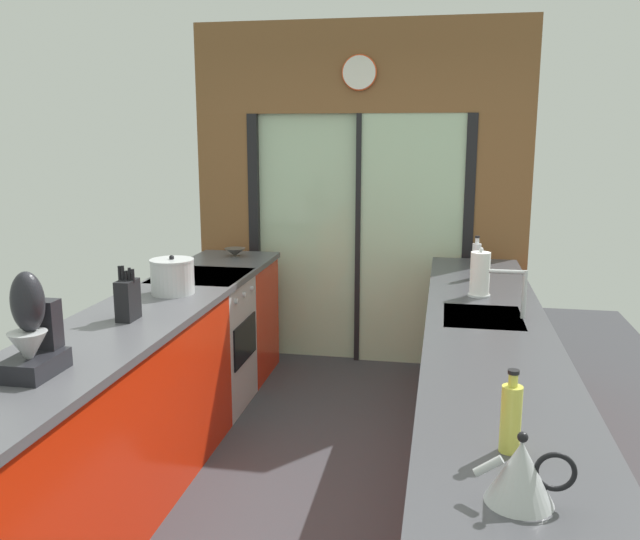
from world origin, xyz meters
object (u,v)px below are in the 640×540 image
object	(u,v)px
oven_range	(204,342)
paper_towel_roll	(480,274)
stand_mixer	(33,336)
stock_pot	(172,276)
knife_block	(128,299)
kettle	(521,472)
soap_bottle_far	(476,260)
mixing_bowl_far	(235,252)
soap_bottle_near	(511,417)

from	to	relation	value
oven_range	paper_towel_roll	xyz separation A→B (m)	(1.80, -0.26, 0.59)
stand_mixer	stock_pot	size ratio (longest dim) A/B	1.62
knife_block	kettle	xyz separation A→B (m)	(1.78, -1.42, -0.02)
oven_range	soap_bottle_far	size ratio (longest dim) A/B	3.28
mixing_bowl_far	kettle	bearing A→B (deg)	-60.89
stock_pot	soap_bottle_near	size ratio (longest dim) A/B	1.00
mixing_bowl_far	kettle	distance (m)	3.66
oven_range	mixing_bowl_far	bearing A→B (deg)	88.45
kettle	paper_towel_roll	xyz separation A→B (m)	(-0.00, 2.26, 0.04)
knife_block	oven_range	bearing A→B (deg)	90.96
soap_bottle_far	soap_bottle_near	bearing A→B (deg)	-90.00
kettle	soap_bottle_far	xyz separation A→B (m)	(-0.00, 2.76, 0.04)
paper_towel_roll	kettle	bearing A→B (deg)	-89.95
mixing_bowl_far	knife_block	xyz separation A→B (m)	(-0.00, -1.78, 0.07)
mixing_bowl_far	stand_mixer	bearing A→B (deg)	-90.00
stand_mixer	knife_block	bearing A→B (deg)	90.00
stock_pot	soap_bottle_far	world-z (taller)	soap_bottle_far
oven_range	soap_bottle_far	xyz separation A→B (m)	(1.80, 0.24, 0.59)
mixing_bowl_far	knife_block	bearing A→B (deg)	-90.00
kettle	soap_bottle_near	distance (m)	0.29
stand_mixer	stock_pot	distance (m)	1.38
stock_pot	kettle	world-z (taller)	stock_pot
oven_range	stand_mixer	world-z (taller)	stand_mixer
knife_block	paper_towel_roll	xyz separation A→B (m)	(1.78, 0.84, 0.02)
mixing_bowl_far	soap_bottle_far	distance (m)	1.84
kettle	oven_range	bearing A→B (deg)	125.58
stand_mixer	soap_bottle_far	distance (m)	2.78
stand_mixer	soap_bottle_near	distance (m)	1.81
knife_block	soap_bottle_near	distance (m)	2.11
knife_block	stock_pot	xyz separation A→B (m)	(0.00, 0.58, -0.00)
knife_block	mixing_bowl_far	bearing A→B (deg)	90.00
mixing_bowl_far	stock_pot	distance (m)	1.21
oven_range	paper_towel_roll	distance (m)	1.91
mixing_bowl_far	paper_towel_roll	bearing A→B (deg)	-27.80
oven_range	paper_towel_roll	size ratio (longest dim) A/B	3.19
oven_range	stand_mixer	xyz separation A→B (m)	(0.02, -1.90, 0.63)
soap_bottle_far	stock_pot	bearing A→B (deg)	-156.83
knife_block	stand_mixer	xyz separation A→B (m)	(0.00, -0.80, 0.05)
oven_range	soap_bottle_near	distance (m)	2.92
stand_mixer	paper_towel_roll	bearing A→B (deg)	42.76
stand_mixer	kettle	xyz separation A→B (m)	(1.78, -0.61, -0.08)
soap_bottle_far	paper_towel_roll	xyz separation A→B (m)	(0.00, -0.49, 0.01)
oven_range	soap_bottle_near	world-z (taller)	soap_bottle_near
soap_bottle_near	kettle	bearing A→B (deg)	-89.64
stand_mixer	soap_bottle_near	world-z (taller)	stand_mixer
kettle	soap_bottle_far	world-z (taller)	soap_bottle_far
stock_pot	mixing_bowl_far	bearing A→B (deg)	90.00
kettle	paper_towel_roll	world-z (taller)	paper_towel_roll
kettle	paper_towel_roll	bearing A→B (deg)	90.05
soap_bottle_far	mixing_bowl_far	bearing A→B (deg)	165.99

